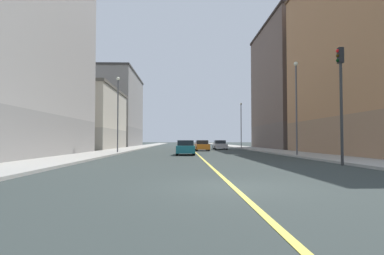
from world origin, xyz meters
The scene contains 15 objects.
ground_plane centered at (0.00, 0.00, 0.00)m, with size 400.00×400.00×0.00m, color #2E3634.
sidewalk_left centered at (9.90, 49.00, 0.07)m, with size 3.97×168.00×0.15m, color #9E9B93.
sidewalk_right centered at (-9.90, 49.00, 0.07)m, with size 3.97×168.00×0.15m, color #9E9B93.
lane_center_stripe centered at (0.00, 49.00, 0.01)m, with size 0.16×154.00×0.01m, color #E5D14C.
building_left_mid centered at (17.84, 42.70, 10.19)m, with size 12.19×20.11×20.36m.
building_right_midblock centered at (-17.84, 41.46, 4.80)m, with size 12.19×17.99×9.58m.
building_right_distant centered at (-17.84, 63.92, 8.19)m, with size 12.19×23.37×16.37m.
traffic_light_left_near centered at (7.50, 8.20, 4.31)m, with size 0.40×0.32×6.75m.
street_lamp_left_near centered at (8.52, 18.25, 5.06)m, with size 0.36×0.36×8.25m.
street_lamp_right_near centered at (-8.52, 25.23, 5.00)m, with size 0.36×0.36×8.13m.
street_lamp_left_far centered at (8.52, 45.13, 4.76)m, with size 0.36×0.36×7.68m.
car_orange centered at (1.11, 33.61, 0.68)m, with size 1.90×4.11×1.42m.
car_teal centered at (-1.23, 21.62, 0.69)m, with size 1.84×4.43×1.42m.
car_red centered at (-1.50, 58.48, 0.65)m, with size 1.90×4.41×1.31m.
car_silver centered at (4.27, 40.07, 0.67)m, with size 1.92×4.48×1.41m.
Camera 1 is at (-1.58, -10.00, 1.45)m, focal length 30.42 mm.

